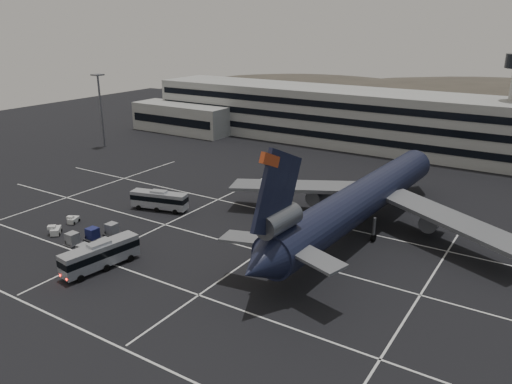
# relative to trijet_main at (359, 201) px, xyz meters

# --- Properties ---
(ground) EXTENTS (260.00, 260.00, 0.00)m
(ground) POSITION_rel_trijet_main_xyz_m (-20.88, -17.32, -5.25)
(ground) COLOR black
(ground) RESTS_ON ground
(lane_markings) EXTENTS (90.00, 55.62, 0.01)m
(lane_markings) POSITION_rel_trijet_main_xyz_m (-19.93, -16.59, -5.24)
(lane_markings) COLOR silver
(lane_markings) RESTS_ON ground
(terminal) EXTENTS (125.00, 26.00, 24.00)m
(terminal) POSITION_rel_trijet_main_xyz_m (-23.83, 53.83, 1.68)
(terminal) COLOR gray
(terminal) RESTS_ON ground
(hills) EXTENTS (352.00, 180.00, 44.00)m
(hills) POSITION_rel_trijet_main_xyz_m (-2.89, 152.68, -17.32)
(hills) COLOR #38332B
(hills) RESTS_ON ground
(lightpole_left) EXTENTS (2.40, 2.40, 18.28)m
(lightpole_left) POSITION_rel_trijet_main_xyz_m (-75.88, 17.68, 6.57)
(lightpole_left) COLOR slate
(lightpole_left) RESTS_ON ground
(trijet_main) EXTENTS (47.39, 57.66, 18.08)m
(trijet_main) POSITION_rel_trijet_main_xyz_m (0.00, 0.00, 0.00)
(trijet_main) COLOR black
(trijet_main) RESTS_ON ground
(bus_near) EXTENTS (4.02, 10.84, 3.74)m
(bus_near) POSITION_rel_trijet_main_xyz_m (-23.78, -28.84, -3.20)
(bus_near) COLOR #919398
(bus_near) RESTS_ON ground
(bus_far) EXTENTS (10.14, 4.72, 3.49)m
(bus_far) POSITION_rel_trijet_main_xyz_m (-32.14, -8.83, -3.34)
(bus_far) COLOR #919398
(bus_far) RESTS_ON ground
(tug_a) EXTENTS (1.78, 2.22, 1.25)m
(tug_a) POSITION_rel_trijet_main_xyz_m (-39.70, -20.64, -4.70)
(tug_a) COLOR beige
(tug_a) RESTS_ON ground
(tug_b) EXTENTS (2.52, 2.58, 1.45)m
(tug_b) POSITION_rel_trijet_main_xyz_m (-38.20, -25.02, -4.61)
(tug_b) COLOR beige
(tug_b) RESTS_ON ground
(uld_cluster) EXTENTS (9.16, 9.92, 1.82)m
(uld_cluster) POSITION_rel_trijet_main_xyz_m (-29.68, -24.11, -4.36)
(uld_cluster) COLOR #2D2D30
(uld_cluster) RESTS_ON ground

